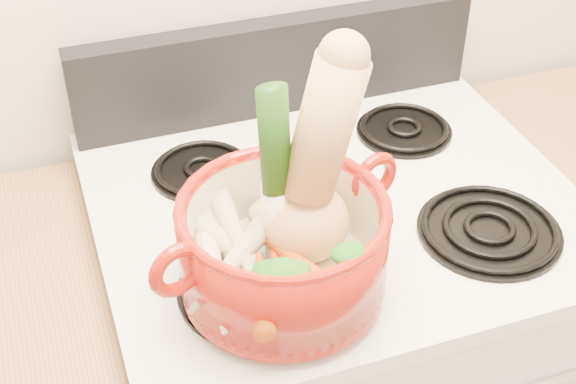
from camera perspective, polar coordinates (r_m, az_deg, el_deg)
name	(u,v)px	position (r m, az deg, el deg)	size (l,w,h in m)	color
cooktop	(336,206)	(1.32, 3.44, -0.97)	(0.78, 0.67, 0.03)	silver
control_backsplash	(277,66)	(1.50, -0.77, 8.96)	(0.76, 0.05, 0.18)	black
burner_front_left	(255,286)	(1.15, -2.35, -6.72)	(0.22, 0.22, 0.02)	black
burner_front_right	(490,229)	(1.28, 14.14, -2.56)	(0.22, 0.22, 0.02)	black
burner_back_left	(202,169)	(1.37, -6.13, 1.62)	(0.17, 0.17, 0.02)	black
burner_back_right	(404,129)	(1.48, 8.26, 4.49)	(0.17, 0.17, 0.02)	black
dutch_oven	(283,247)	(1.09, -0.35, -3.95)	(0.28, 0.28, 0.14)	#98160A
pot_handle_left	(177,270)	(0.99, -7.87, -5.51)	(0.08, 0.08, 0.02)	#98160A
pot_handle_right	(374,177)	(1.14, 6.17, 1.07)	(0.08, 0.08, 0.02)	#98160A
squash	(307,164)	(1.05, 1.40, 1.97)	(0.13, 0.13, 0.31)	tan
leek	(277,177)	(1.05, -0.82, 1.10)	(0.04, 0.04, 0.28)	white
ginger	(279,214)	(1.17, -0.64, -1.58)	(0.09, 0.07, 0.05)	#CEB57E
parsnip_0	(234,254)	(1.10, -3.88, -4.43)	(0.05, 0.05, 0.24)	#EEE7C1
parsnip_1	(212,266)	(1.08, -5.40, -5.27)	(0.04, 0.04, 0.21)	#F0E4C3
parsnip_2	(235,247)	(1.10, -3.80, -3.92)	(0.04, 0.04, 0.19)	beige
parsnip_3	(229,265)	(1.07, -4.24, -5.21)	(0.04, 0.04, 0.17)	beige
parsnip_4	(234,232)	(1.11, -3.85, -2.83)	(0.04, 0.04, 0.22)	beige
carrot_0	(282,274)	(1.08, -0.45, -5.83)	(0.04, 0.04, 0.18)	#C34609
carrot_1	(282,286)	(1.06, -0.44, -6.73)	(0.03, 0.03, 0.15)	#D8430A
carrot_2	(302,268)	(1.07, 0.99, -5.41)	(0.04, 0.04, 0.19)	#C53A09
carrot_3	(262,294)	(1.03, -1.86, -7.29)	(0.03, 0.03, 0.14)	#D7560A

